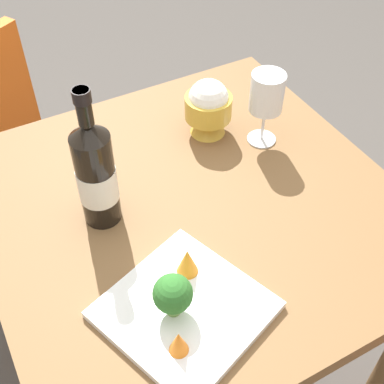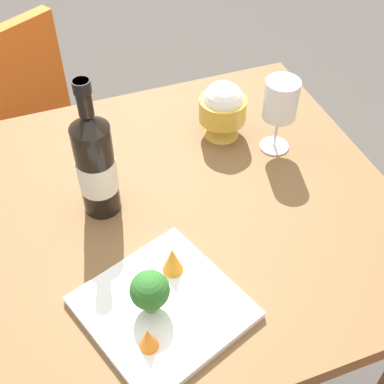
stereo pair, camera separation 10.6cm
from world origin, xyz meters
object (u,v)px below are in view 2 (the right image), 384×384
Objects in this scene: wine_bottle at (96,164)px; carrot_garnish_right at (148,338)px; rice_bowl at (223,109)px; broccoli_floret at (150,291)px; carrot_garnish_left at (172,260)px; serving_plate at (163,308)px; chair_by_wall at (1,121)px; wine_glass at (281,101)px.

wine_bottle is 0.35m from carrot_garnish_right.
broccoli_floret is at bearing -36.24° from rice_bowl.
wine_bottle is 0.24m from carrot_garnish_left.
carrot_garnish_right is at bearing -34.70° from serving_plate.
wine_bottle is at bearing -171.55° from serving_plate.
broccoli_floret is 0.08m from carrot_garnish_right.
serving_plate is 0.09m from carrot_garnish_right.
broccoli_floret is at bearing 4.44° from wine_bottle.
chair_by_wall is 2.76× the size of wine_bottle.
chair_by_wall is at bearing -165.85° from serving_plate.
wine_bottle is 6.10× the size of carrot_garnish_right.
wine_bottle is at bearing -67.14° from rice_bowl.
carrot_garnish_right is (0.39, -0.42, -0.09)m from wine_glass.
carrot_garnish_right is at bearing -47.20° from wine_glass.
wine_glass is at bearing 96.65° from wine_bottle.
wine_glass reaches higher than chair_by_wall.
carrot_garnish_right is at bearing -0.62° from wine_bottle.
broccoli_floret is at bearing -106.91° from chair_by_wall.
serving_plate is at bearing -49.16° from wine_glass.
carrot_garnish_right is (0.13, -0.09, -0.00)m from carrot_garnish_left.
wine_bottle reaches higher than broccoli_floret.
broccoli_floret is 0.09m from carrot_garnish_left.
wine_glass is (0.61, 0.61, 0.33)m from chair_by_wall.
chair_by_wall is at bearing -166.96° from broccoli_floret.
broccoli_floret is (-0.00, -0.02, 0.06)m from serving_plate.
serving_plate is 5.42× the size of carrot_garnish_left.
carrot_garnish_left is 0.16m from carrot_garnish_right.
wine_glass reaches higher than rice_bowl.
wine_bottle is 0.42m from wine_glass.
rice_bowl is at bearing -75.25° from chair_by_wall.
wine_glass is at bearing 129.10° from broccoli_floret.
serving_plate is at bearing 8.45° from wine_bottle.
broccoli_floret is at bearing 159.87° from carrot_garnish_right.
rice_bowl is (-0.14, 0.32, -0.05)m from wine_bottle.
wine_glass is 0.52m from broccoli_floret.
wine_bottle reaches higher than serving_plate.
chair_by_wall is 9.91× the size of broccoli_floret.
rice_bowl reaches higher than carrot_garnish_right.
carrot_garnish_right is at bearing -34.24° from rice_bowl.
wine_glass is at bearing -74.72° from chair_by_wall.
broccoli_floret is (0.41, -0.30, -0.01)m from rice_bowl.
wine_bottle reaches higher than carrot_garnish_right.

